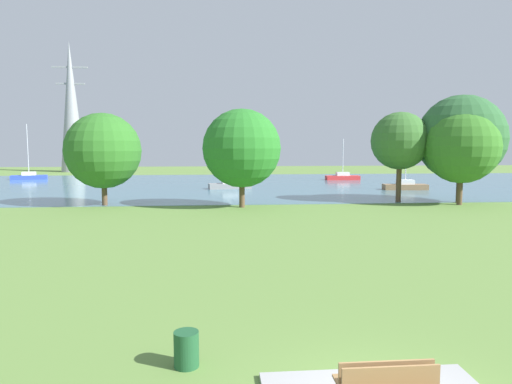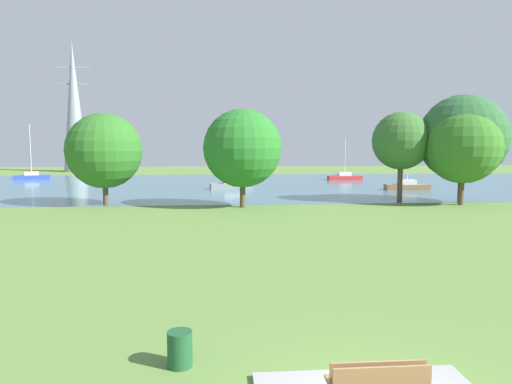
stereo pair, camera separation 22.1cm
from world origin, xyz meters
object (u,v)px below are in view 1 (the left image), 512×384
Objects in this scene: litter_bin at (186,349)px; sailboat_brown at (405,186)px; electricity_pylon at (71,107)px; sailboat_blue at (29,176)px; tree_west_far at (462,147)px; tree_west_near at (103,151)px; sailboat_red at (343,177)px; tree_mid_shore at (400,141)px; tree_east_far at (461,138)px; tree_east_near at (242,148)px; bench_facing_water at (383,383)px; sailboat_gray at (230,185)px.

sailboat_brown reaches higher than litter_bin.
electricity_pylon reaches higher than sailboat_brown.
sailboat_blue reaches higher than tree_west_far.
tree_west_near is (17.89, -30.56, 4.00)m from sailboat_blue.
sailboat_blue is 23.37m from electricity_pylon.
electricity_pylon is at bearing 150.80° from sailboat_red.
litter_bin is 0.14× the size of sailboat_red.
tree_mid_shore is 5.10m from tree_east_far.
electricity_pylon is (-28.84, 53.02, 7.42)m from tree_east_near.
tree_east_near reaches higher than litter_bin.
tree_east_near is 0.32× the size of electricity_pylon.
litter_bin is at bearing -65.97° from sailboat_blue.
bench_facing_water is 0.31× the size of sailboat_red.
sailboat_gray is 0.72× the size of sailboat_blue.
electricity_pylon is at bearing 109.13° from tree_west_near.
sailboat_gray is 0.74× the size of tree_east_near.
tree_mid_shore is at bearing 153.32° from tree_west_far.
bench_facing_water is 0.07× the size of electricity_pylon.
sailboat_gray is at bearing -143.79° from sailboat_red.
tree_east_near reaches higher than sailboat_gray.
litter_bin is at bearing -118.82° from sailboat_brown.
tree_east_near is 13.96m from tree_mid_shore.
tree_east_near is 0.99× the size of tree_west_far.
sailboat_blue reaches higher than tree_mid_shore.
tree_mid_shore is at bearing -43.73° from sailboat_gray.
sailboat_red reaches higher than sailboat_gray.
tree_mid_shore is (12.73, 30.56, 4.83)m from bench_facing_water.
tree_west_near is 11.42m from tree_east_near.
tree_west_near is 0.82× the size of tree_east_far.
tree_east_far is at bearing 64.07° from tree_west_far.
tree_west_far is at bearing -34.71° from sailboat_blue.
tree_east_near is at bearing -88.24° from sailboat_gray.
tree_west_near is (-30.16, -10.85, 4.02)m from sailboat_brown.
tree_east_near is (2.73, 26.39, 4.29)m from litter_bin.
electricity_pylon is at bearing 108.20° from litter_bin.
tree_west_near is 30.03m from tree_east_far.
sailboat_gray is (-1.53, 44.20, -0.02)m from bench_facing_water.
sailboat_red is 26.27m from tree_mid_shore.
tree_east_far is 70.56m from electricity_pylon.
tree_mid_shore reaches higher than sailboat_brown.
sailboat_brown is at bearing -22.31° from sailboat_blue.
sailboat_blue is (-28.61, 16.88, 0.03)m from sailboat_gray.
tree_mid_shore is (42.86, -30.52, 4.82)m from sailboat_blue.
tree_east_near and tree_mid_shore have the same top height.
sailboat_blue is 44.01m from tree_east_near.
tree_west_far is 71.19m from electricity_pylon.
electricity_pylon is at bearing 131.56° from tree_west_far.
tree_east_far is 0.38× the size of electricity_pylon.
tree_east_near is at bearing -145.49° from sailboat_brown.
bench_facing_water is at bearing -68.13° from tree_west_near.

